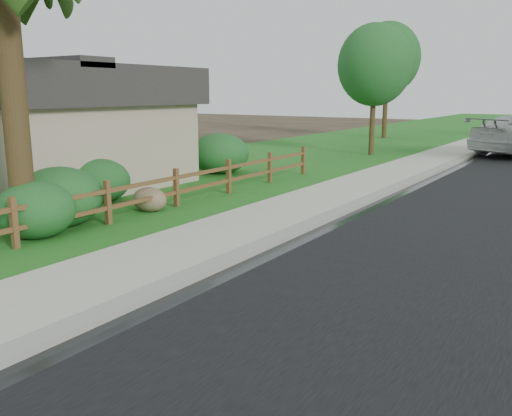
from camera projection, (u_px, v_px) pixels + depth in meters
The scene contains 13 objects.
curb at pixel (506, 140), 34.98m from camera, with size 0.40×90.00×0.12m, color gray.
wet_gutter at pixel (512, 141), 34.80m from camera, with size 0.50×90.00×0.00m, color black.
sidewalk at pixel (485, 139), 35.68m from camera, with size 2.20×90.00×0.10m, color #A8A692.
grass_strip at pixel (455, 138), 36.70m from camera, with size 1.60×90.00×0.06m, color #185217.
lawn_near at pixel (382, 135), 39.49m from camera, with size 9.00×90.00×0.04m, color #185217.
ranch_fence at pixel (144, 193), 13.62m from camera, with size 0.12×16.92×1.10m.
boulder at pixel (150, 200), 14.23m from camera, with size 1.00×0.75×0.67m, color brown.
shrub_a at pixel (36, 210), 11.63m from camera, with size 1.67×1.67×1.25m, color #1A4A1E.
shrub_b at pixel (59, 197), 12.63m from camera, with size 2.02×2.02×1.41m, color #1A4A1E.
shrub_c at pixel (99, 181), 15.41m from camera, with size 1.74×1.74×1.26m, color #1A4A1E.
shrub_d at pixel (219, 154), 20.85m from camera, with size 2.30×2.30×1.57m, color #1A4A1E.
tree_near_left at pixel (375, 65), 26.13m from camera, with size 3.59×3.59×6.37m.
tree_mid_left at pixel (388, 58), 35.97m from camera, with size 4.30×4.30×7.69m.
Camera 1 is at (6.09, -3.26, 3.11)m, focal length 38.00 mm.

